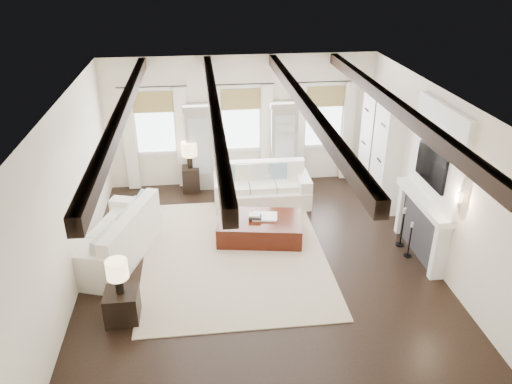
{
  "coord_description": "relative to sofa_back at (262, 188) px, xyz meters",
  "views": [
    {
      "loc": [
        -1.0,
        -7.85,
        5.41
      ],
      "look_at": [
        0.02,
        0.76,
        1.15
      ],
      "focal_mm": 35.0,
      "sensor_mm": 36.0,
      "label": 1
    }
  ],
  "objects": [
    {
      "name": "book_upper",
      "position": [
        -0.35,
        -1.56,
        0.16
      ],
      "size": [
        0.24,
        0.2,
        0.03
      ],
      "primitive_type": "cube",
      "rotation": [
        0.0,
        0.0,
        -0.16
      ],
      "color": "beige",
      "rests_on": "book_lower"
    },
    {
      "name": "ground",
      "position": [
        -0.36,
        -2.51,
        -0.38
      ],
      "size": [
        7.5,
        7.5,
        0.0
      ],
      "primitive_type": "plane",
      "color": "black",
      "rests_on": "ground"
    },
    {
      "name": "candlestick_far",
      "position": [
        2.54,
        -2.19,
        -0.03
      ],
      "size": [
        0.17,
        0.17,
        0.84
      ],
      "color": "black",
      "rests_on": "ground"
    },
    {
      "name": "candlestick_near",
      "position": [
        2.54,
        -2.58,
        -0.07
      ],
      "size": [
        0.15,
        0.15,
        0.75
      ],
      "color": "black",
      "rests_on": "ground"
    },
    {
      "name": "ottoman",
      "position": [
        -0.23,
        -1.57,
        -0.16
      ],
      "size": [
        1.84,
        1.32,
        0.44
      ],
      "primitive_type": "cube",
      "rotation": [
        0.0,
        0.0,
        -0.16
      ],
      "color": "black",
      "rests_on": "ground"
    },
    {
      "name": "room_shell",
      "position": [
        0.39,
        -1.61,
        1.51
      ],
      "size": [
        6.54,
        7.54,
        3.22
      ],
      "color": "white",
      "rests_on": "ground"
    },
    {
      "name": "tray",
      "position": [
        -0.13,
        -1.52,
        0.08
      ],
      "size": [
        0.56,
        0.46,
        0.04
      ],
      "primitive_type": "cube",
      "rotation": [
        0.0,
        0.0,
        -0.16
      ],
      "color": "white",
      "rests_on": "ottoman"
    },
    {
      "name": "book_lower",
      "position": [
        -0.34,
        -1.58,
        0.12
      ],
      "size": [
        0.29,
        0.24,
        0.04
      ],
      "primitive_type": "cube",
      "rotation": [
        0.0,
        0.0,
        -0.16
      ],
      "color": "#262628",
      "rests_on": "tray"
    },
    {
      "name": "area_rug",
      "position": [
        -0.81,
        -2.12,
        -0.37
      ],
      "size": [
        3.5,
        4.43,
        0.02
      ],
      "primitive_type": "cube",
      "color": "#BEAD93",
      "rests_on": "ground"
    },
    {
      "name": "sofa_left",
      "position": [
        -3.03,
        -1.98,
        0.03
      ],
      "size": [
        1.73,
        2.54,
        1.0
      ],
      "color": "white",
      "rests_on": "ground"
    },
    {
      "name": "lamp_back",
      "position": [
        -1.63,
        0.85,
        0.68
      ],
      "size": [
        0.37,
        0.37,
        0.64
      ],
      "color": "black",
      "rests_on": "side_table_back"
    },
    {
      "name": "side_table_back",
      "position": [
        -1.63,
        0.85,
        -0.07
      ],
      "size": [
        0.41,
        0.41,
        0.62
      ],
      "primitive_type": "cube",
      "color": "black",
      "rests_on": "ground"
    },
    {
      "name": "sofa_back",
      "position": [
        0.0,
        0.0,
        0.0
      ],
      "size": [
        2.2,
        1.01,
        0.94
      ],
      "color": "white",
      "rests_on": "ground"
    },
    {
      "name": "side_table_front",
      "position": [
        -2.74,
        -3.8,
        -0.12
      ],
      "size": [
        0.52,
        0.52,
        0.52
      ],
      "primitive_type": "cube",
      "color": "black",
      "rests_on": "ground"
    },
    {
      "name": "lamp_front",
      "position": [
        -2.74,
        -3.8,
        0.54
      ],
      "size": [
        0.34,
        0.34,
        0.59
      ],
      "color": "black",
      "rests_on": "side_table_front"
    }
  ]
}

